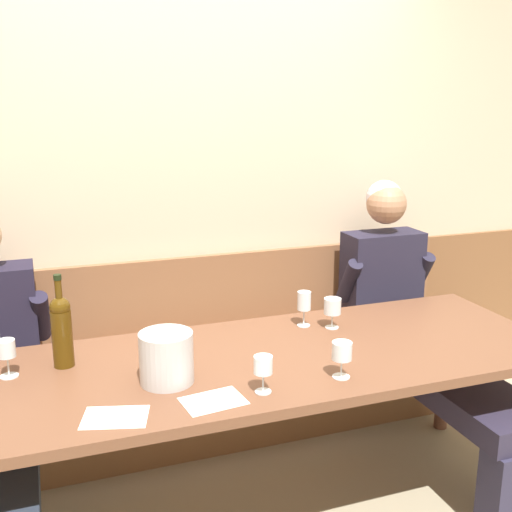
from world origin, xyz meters
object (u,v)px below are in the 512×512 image
wall_bench (209,385)px  dining_table (255,374)px  ice_bucket (166,358)px  wine_glass_near_bucket (304,302)px  person_left_seat (418,323)px  wine_bottle_amber_mid (62,329)px  wine_glass_center_rear (7,351)px  wine_glass_left_end (342,353)px  wine_glass_mid_left (263,366)px  wine_glass_center_front (332,308)px

wall_bench → dining_table: 0.82m
ice_bucket → wine_glass_near_bucket: size_ratio=1.21×
person_left_seat → wine_bottle_amber_mid: 1.75m
wine_bottle_amber_mid → wine_glass_near_bucket: size_ratio=2.27×
person_left_seat → wine_glass_near_bucket: person_left_seat is taller
wine_bottle_amber_mid → wine_glass_near_bucket: (1.05, 0.09, -0.04)m
dining_table → wine_glass_center_rear: size_ratio=17.56×
wine_glass_left_end → wall_bench: bearing=103.6°
wine_bottle_amber_mid → wine_glass_mid_left: 0.80m
dining_table → wine_glass_center_rear: (-0.92, 0.15, 0.17)m
wall_bench → wine_glass_mid_left: wall_bench is taller
ice_bucket → wine_glass_center_front: ice_bucket is taller
person_left_seat → wine_bottle_amber_mid: (-1.72, -0.17, 0.25)m
wine_glass_left_end → dining_table: bearing=131.2°
wine_glass_center_front → person_left_seat: bearing=14.8°
wine_glass_mid_left → wine_glass_left_end: bearing=2.8°
wine_glass_left_end → person_left_seat: bearing=39.3°
wine_glass_center_front → wine_glass_near_bucket: (-0.11, 0.07, 0.02)m
wall_bench → wine_glass_left_end: 1.17m
wall_bench → wine_glass_left_end: bearing=-76.4°
dining_table → wine_glass_mid_left: bearing=-104.0°
dining_table → person_left_seat: bearing=19.0°
wine_bottle_amber_mid → wine_glass_left_end: bearing=-25.3°
wine_glass_mid_left → wine_glass_left_end: (0.32, 0.02, -0.00)m
person_left_seat → wine_glass_center_front: bearing=-165.2°
wall_bench → person_left_seat: size_ratio=2.15×
wine_glass_center_front → wall_bench: bearing=130.0°
dining_table → wine_glass_mid_left: wine_glass_mid_left is taller
person_left_seat → wine_glass_near_bucket: bearing=-173.1°
wine_glass_near_bucket → ice_bucket: bearing=-153.0°
wine_bottle_amber_mid → dining_table: bearing=-13.9°
wine_glass_center_rear → wine_glass_center_front: 1.36m
wine_glass_center_front → wine_glass_mid_left: (-0.51, -0.49, 0.00)m
dining_table → wine_glass_mid_left: (-0.07, -0.29, 0.17)m
ice_bucket → wine_bottle_amber_mid: size_ratio=0.54×
person_left_seat → wine_glass_mid_left: person_left_seat is taller
ice_bucket → wine_glass_near_bucket: 0.79m
wine_glass_mid_left → wine_glass_left_end: size_ratio=0.98×
wine_glass_center_rear → wine_glass_near_bucket: bearing=5.4°
wine_glass_near_bucket → wine_glass_left_end: bearing=-99.3°
wine_glass_left_end → ice_bucket: bearing=163.6°
wall_bench → wine_glass_center_front: size_ratio=20.51×
ice_bucket → wine_glass_center_front: bearing=19.8°
wine_glass_center_rear → wine_glass_mid_left: (0.85, -0.44, -0.00)m
dining_table → person_left_seat: (1.00, 0.35, -0.03)m
wine_bottle_amber_mid → wine_glass_center_front: (1.16, 0.02, -0.06)m
wall_bench → ice_bucket: bearing=-114.6°
wall_bench → wine_glass_mid_left: 1.16m
wall_bench → wine_glass_center_front: bearing=-50.0°
dining_table → wine_glass_center_front: 0.51m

